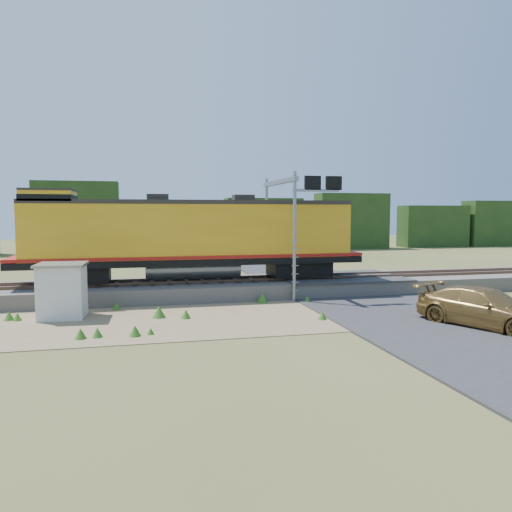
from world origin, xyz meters
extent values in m
plane|color=#475123|center=(0.00, 0.00, 0.00)|extent=(140.00, 140.00, 0.00)
cube|color=slate|center=(0.00, 6.00, 0.40)|extent=(70.00, 5.00, 0.80)
cube|color=brown|center=(0.00, 5.28, 0.88)|extent=(70.00, 0.10, 0.16)
cube|color=brown|center=(0.00, 6.72, 0.88)|extent=(70.00, 0.10, 0.16)
cube|color=#8C7754|center=(-2.00, 0.50, 0.01)|extent=(26.00, 8.00, 0.03)
cube|color=#38383A|center=(7.00, 6.00, 0.83)|extent=(7.00, 5.20, 0.06)
cube|color=#38383A|center=(7.00, 22.00, 0.04)|extent=(7.00, 24.00, 0.08)
cube|color=#1A3714|center=(0.00, 38.00, 3.25)|extent=(36.00, 3.00, 6.50)
cube|color=#1A3714|center=(40.00, 38.00, 3.00)|extent=(50.00, 3.00, 6.00)
cube|color=black|center=(-7.39, 6.00, 1.37)|extent=(3.31, 2.11, 0.83)
cube|color=black|center=(4.55, 6.00, 1.37)|extent=(3.31, 2.11, 0.83)
cube|color=black|center=(-1.42, 6.00, 1.95)|extent=(18.37, 2.76, 0.33)
cylinder|color=gray|center=(-1.42, 6.00, 1.51)|extent=(5.05, 1.10, 1.10)
cube|color=#F1AA1C|center=(-1.42, 6.00, 3.54)|extent=(16.99, 2.66, 2.85)
cube|color=maroon|center=(-1.42, 6.00, 2.23)|extent=(18.37, 2.80, 0.17)
cube|color=#28231E|center=(-1.42, 6.00, 5.07)|extent=(16.99, 2.71, 0.22)
cube|color=#F1AA1C|center=(-8.58, 6.00, 5.29)|extent=(2.39, 2.66, 0.64)
cube|color=#28231E|center=(-8.58, 6.00, 5.64)|extent=(2.39, 2.71, 0.11)
cube|color=black|center=(-8.58, 6.00, 5.24)|extent=(2.43, 2.71, 0.32)
cube|color=maroon|center=(-9.96, 6.00, 3.22)|extent=(0.09, 1.84, 1.10)
cube|color=#28231E|center=(-3.26, 6.00, 5.29)|extent=(1.10, 0.92, 0.41)
cube|color=#28231E|center=(1.34, 6.00, 5.29)|extent=(1.10, 0.92, 0.41)
cube|color=silver|center=(-7.50, 1.76, 1.14)|extent=(1.90, 1.90, 2.27)
cube|color=gray|center=(-7.50, 1.76, 2.32)|extent=(2.09, 2.09, 0.11)
cylinder|color=gray|center=(3.38, 3.20, 3.29)|extent=(0.17, 0.17, 6.59)
cylinder|color=gray|center=(3.38, 8.80, 3.29)|extent=(0.17, 0.17, 6.59)
cube|color=gray|center=(3.38, 6.00, 6.21)|extent=(0.24, 6.20, 0.24)
cube|color=gray|center=(4.51, 3.20, 5.65)|extent=(2.45, 0.14, 0.14)
cube|color=black|center=(4.32, 3.20, 6.02)|extent=(0.85, 0.14, 0.71)
cube|color=black|center=(5.45, 3.20, 6.02)|extent=(0.85, 0.14, 0.71)
imported|color=olive|center=(9.00, -3.92, 0.78)|extent=(4.23, 5.81, 1.56)
camera|label=1|loc=(-4.29, -20.75, 4.54)|focal=35.00mm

